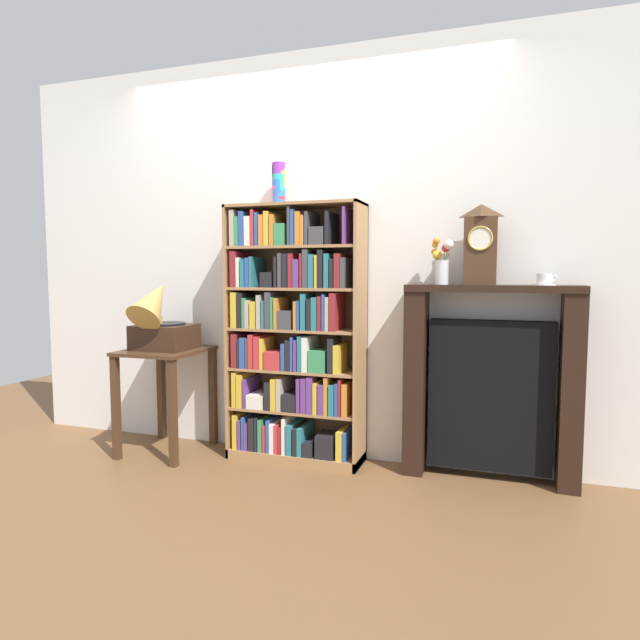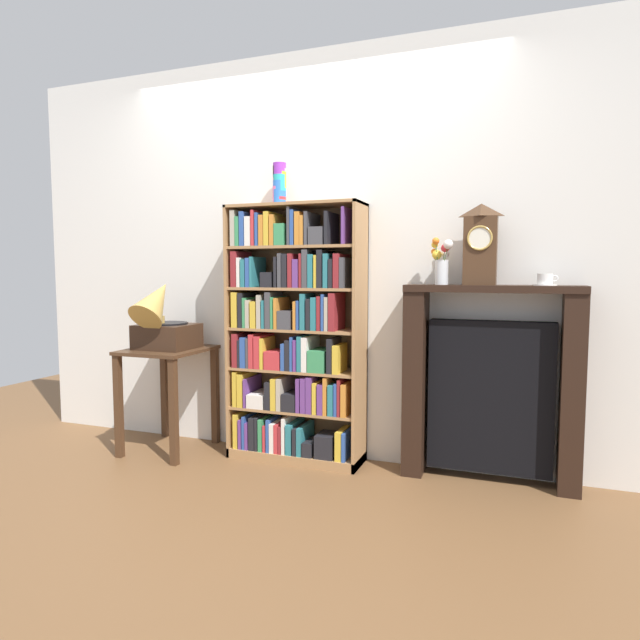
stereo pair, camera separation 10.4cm
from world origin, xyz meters
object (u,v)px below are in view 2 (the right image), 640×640
fireplace_mantel (490,386)px  flower_vase (442,262)px  bookshelf (292,341)px  mantel_clock (480,244)px  cup_stack (279,185)px  side_table_left (168,374)px  gramophone (162,320)px  teacup_with_saucer (545,280)px

fireplace_mantel → flower_vase: bearing=-176.0°
bookshelf → mantel_clock: bookshelf is taller
cup_stack → flower_vase: cup_stack is taller
side_table_left → fireplace_mantel: (2.06, 0.18, 0.03)m
side_table_left → mantel_clock: bearing=4.6°
side_table_left → fireplace_mantel: 2.07m
bookshelf → mantel_clock: bearing=1.9°
fireplace_mantel → mantel_clock: 0.81m
gramophone → mantel_clock: mantel_clock is taller
bookshelf → flower_vase: 1.05m
fireplace_mantel → mantel_clock: mantel_clock is taller
bookshelf → teacup_with_saucer: (1.47, 0.04, 0.39)m
bookshelf → cup_stack: (-0.11, 0.05, 0.99)m
teacup_with_saucer → flower_vase: bearing=-179.8°
fireplace_mantel → gramophone: bearing=-173.6°
side_table_left → gramophone: gramophone is taller
gramophone → mantel_clock: bearing=6.0°
side_table_left → flower_vase: 1.93m
side_table_left → mantel_clock: size_ratio=1.53×
side_table_left → fireplace_mantel: size_ratio=0.61×
flower_vase → bookshelf: bearing=-177.7°
gramophone → fireplace_mantel: (2.06, 0.23, -0.33)m
gramophone → fireplace_mantel: gramophone is taller
teacup_with_saucer → side_table_left: bearing=-176.0°
side_table_left → flower_vase: bearing=5.1°
bookshelf → mantel_clock: 1.28m
fireplace_mantel → mantel_clock: size_ratio=2.50×
mantel_clock → flower_vase: bearing=-180.0°
mantel_clock → teacup_with_saucer: size_ratio=3.47×
cup_stack → teacup_with_saucer: cup_stack is taller
side_table_left → bookshelf: bearing=8.1°
cup_stack → bookshelf: bearing=-25.9°
bookshelf → teacup_with_saucer: 1.53m
cup_stack → side_table_left: (-0.75, -0.17, -1.24)m
cup_stack → flower_vase: (1.03, -0.01, -0.49)m
side_table_left → gramophone: 0.37m
side_table_left → flower_vase: (1.78, 0.16, 0.74)m
bookshelf → side_table_left: (-0.86, -0.12, -0.25)m
gramophone → side_table_left: bearing=90.0°
cup_stack → fireplace_mantel: bearing=0.3°
fireplace_mantel → cup_stack: bearing=-179.7°
side_table_left → teacup_with_saucer: size_ratio=5.31×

